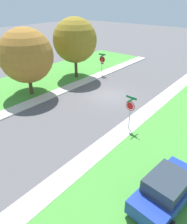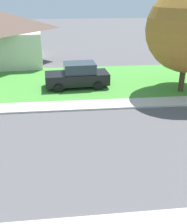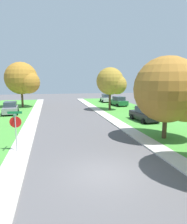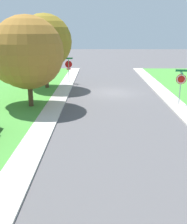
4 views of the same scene
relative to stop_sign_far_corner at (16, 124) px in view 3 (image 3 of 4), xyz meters
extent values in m
plane|color=#565456|center=(4.88, -4.38, -1.89)|extent=(120.00, 120.00, 0.00)
cube|color=beige|center=(9.58, 7.62, -1.84)|extent=(1.40, 56.00, 0.10)
cube|color=#479338|center=(14.28, 7.62, -1.85)|extent=(8.00, 56.00, 0.08)
cube|color=beige|center=(0.18, 7.62, -1.84)|extent=(1.40, 56.00, 0.10)
cylinder|color=#9E9EA3|center=(0.00, -0.03, -0.59)|extent=(0.07, 0.07, 2.60)
cylinder|color=red|center=(0.00, 0.02, 0.16)|extent=(0.76, 0.10, 0.76)
cylinder|color=white|center=(0.00, 0.04, 0.16)|extent=(0.67, 0.06, 0.67)
cylinder|color=red|center=(0.00, 0.04, 0.16)|extent=(0.55, 0.05, 0.55)
cube|color=#146B38|center=(0.00, -0.03, 0.80)|extent=(0.92, 0.10, 0.16)
cube|color=#146B38|center=(0.00, -0.03, 0.61)|extent=(0.10, 0.92, 0.16)
cube|color=gray|center=(-3.08, 15.70, -1.19)|extent=(2.18, 4.44, 0.76)
cube|color=#2D3842|center=(-3.10, 15.90, -0.47)|extent=(1.78, 2.24, 0.68)
cylinder|color=black|center=(-2.07, 14.45, -1.57)|extent=(0.30, 0.66, 0.64)
cylinder|color=black|center=(-3.86, 14.29, -1.57)|extent=(0.30, 0.66, 0.64)
cylinder|color=black|center=(-2.31, 17.11, -1.57)|extent=(0.30, 0.66, 0.64)
cylinder|color=black|center=(-4.10, 16.95, -1.57)|extent=(0.30, 0.66, 0.64)
cube|color=black|center=(12.93, 7.40, -1.19)|extent=(2.07, 4.41, 0.76)
cube|color=#2D3842|center=(12.94, 7.21, -0.47)|extent=(1.73, 2.20, 0.68)
cylinder|color=black|center=(11.94, 8.68, -1.57)|extent=(0.28, 0.65, 0.64)
cylinder|color=black|center=(13.74, 8.79, -1.57)|extent=(0.28, 0.65, 0.64)
cylinder|color=black|center=(12.11, 6.02, -1.57)|extent=(0.28, 0.65, 0.64)
cylinder|color=black|center=(13.91, 6.13, -1.57)|extent=(0.28, 0.65, 0.64)
cube|color=#1E6033|center=(14.54, 21.05, -1.19)|extent=(2.38, 4.51, 0.76)
cube|color=#2D3842|center=(14.57, 20.85, -0.47)|extent=(1.88, 2.30, 0.68)
cylinder|color=black|center=(13.47, 22.24, -1.57)|extent=(0.33, 0.67, 0.64)
cylinder|color=black|center=(15.25, 22.49, -1.57)|extent=(0.33, 0.67, 0.64)
cylinder|color=black|center=(13.84, 19.60, -1.57)|extent=(0.33, 0.67, 0.64)
cylinder|color=black|center=(15.62, 19.85, -1.57)|extent=(0.33, 0.67, 0.64)
cube|color=silver|center=(14.02, 27.49, -1.19)|extent=(2.17, 4.44, 0.76)
cube|color=#2D3842|center=(14.01, 27.30, -0.47)|extent=(1.78, 2.23, 0.68)
cylinder|color=black|center=(13.24, 28.90, -1.57)|extent=(0.29, 0.66, 0.64)
cylinder|color=black|center=(15.04, 28.74, -1.57)|extent=(0.29, 0.66, 0.64)
cylinder|color=black|center=(13.01, 26.24, -1.57)|extent=(0.29, 0.66, 0.64)
cylinder|color=black|center=(14.81, 26.09, -1.57)|extent=(0.29, 0.66, 0.64)
cylinder|color=#4C3823|center=(11.54, 16.54, -0.35)|extent=(0.36, 0.36, 3.08)
sphere|color=olive|center=(11.54, 16.54, 2.67)|extent=(4.24, 4.24, 4.24)
sphere|color=olive|center=(12.49, 15.90, 2.14)|extent=(2.97, 2.97, 2.97)
cylinder|color=#4C3823|center=(11.33, 0.58, -0.78)|extent=(0.36, 0.36, 2.21)
sphere|color=#9F6C29|center=(11.33, 0.58, 2.16)|extent=(5.24, 5.24, 5.24)
sphere|color=#9F6C29|center=(12.51, -0.21, 1.50)|extent=(3.67, 3.67, 3.67)
cylinder|color=#4C3823|center=(-2.34, 22.90, -0.33)|extent=(0.36, 0.36, 3.11)
sphere|color=#A27025|center=(-2.34, 22.90, 3.14)|extent=(5.47, 5.47, 5.47)
sphere|color=#A27025|center=(-1.11, 22.08, 2.45)|extent=(3.83, 3.83, 3.83)
cube|color=silver|center=(21.61, 13.91, -0.39)|extent=(8.88, 7.76, 3.00)
pyramid|color=brown|center=(21.61, 13.91, 1.91)|extent=(9.52, 8.40, 1.60)
cube|color=#51331E|center=(21.36, 17.52, -0.84)|extent=(1.00, 0.13, 2.10)
camera|label=1|loc=(-6.61, 12.37, 7.15)|focal=34.06mm
camera|label=2|loc=(-5.29, 8.24, 4.32)|focal=44.05mm
camera|label=3|loc=(2.24, -13.83, 2.95)|focal=32.39mm
camera|label=4|loc=(6.41, 20.12, 3.70)|focal=43.02mm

